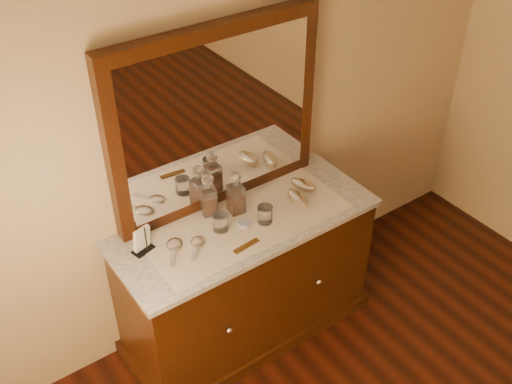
% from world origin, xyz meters
% --- Properties ---
extents(dresser_cabinet, '(1.40, 0.55, 0.82)m').
position_xyz_m(dresser_cabinet, '(0.00, 1.96, 0.41)').
color(dresser_cabinet, black).
rests_on(dresser_cabinet, floor).
extents(dresser_plinth, '(1.46, 0.59, 0.08)m').
position_xyz_m(dresser_plinth, '(0.00, 1.96, 0.04)').
color(dresser_plinth, black).
rests_on(dresser_plinth, floor).
extents(knob_left, '(0.04, 0.04, 0.04)m').
position_xyz_m(knob_left, '(-0.30, 1.67, 0.45)').
color(knob_left, silver).
rests_on(knob_left, dresser_cabinet).
extents(knob_right, '(0.04, 0.04, 0.04)m').
position_xyz_m(knob_right, '(0.30, 1.67, 0.45)').
color(knob_right, silver).
rests_on(knob_right, dresser_cabinet).
extents(marble_top, '(1.44, 0.59, 0.03)m').
position_xyz_m(marble_top, '(0.00, 1.96, 0.83)').
color(marble_top, white).
rests_on(marble_top, dresser_cabinet).
extents(mirror_frame, '(1.20, 0.08, 1.00)m').
position_xyz_m(mirror_frame, '(0.00, 2.20, 1.35)').
color(mirror_frame, black).
rests_on(mirror_frame, marble_top).
extents(mirror_glass, '(1.06, 0.01, 0.86)m').
position_xyz_m(mirror_glass, '(0.00, 2.17, 1.35)').
color(mirror_glass, white).
rests_on(mirror_glass, marble_top).
extents(lace_runner, '(1.10, 0.45, 0.00)m').
position_xyz_m(lace_runner, '(0.00, 1.94, 0.85)').
color(lace_runner, silver).
rests_on(lace_runner, marble_top).
extents(pin_dish, '(0.09, 0.09, 0.01)m').
position_xyz_m(pin_dish, '(-0.02, 1.93, 0.86)').
color(pin_dish, white).
rests_on(pin_dish, lace_runner).
extents(comb, '(0.15, 0.04, 0.01)m').
position_xyz_m(comb, '(-0.11, 1.78, 0.86)').
color(comb, brown).
rests_on(comb, lace_runner).
extents(napkin_rack, '(0.12, 0.09, 0.17)m').
position_xyz_m(napkin_rack, '(-0.55, 2.05, 0.92)').
color(napkin_rack, black).
rests_on(napkin_rack, marble_top).
extents(decanter_left, '(0.09, 0.09, 0.25)m').
position_xyz_m(decanter_left, '(-0.12, 2.11, 0.95)').
color(decanter_left, maroon).
rests_on(decanter_left, lace_runner).
extents(decanter_right, '(0.09, 0.09, 0.26)m').
position_xyz_m(decanter_right, '(0.00, 2.04, 0.95)').
color(decanter_right, maroon).
rests_on(decanter_right, lace_runner).
extents(brush_near, '(0.08, 0.17, 0.05)m').
position_xyz_m(brush_near, '(0.33, 1.92, 0.88)').
color(brush_near, tan).
rests_on(brush_near, lace_runner).
extents(brush_far, '(0.11, 0.17, 0.04)m').
position_xyz_m(brush_far, '(0.43, 2.00, 0.88)').
color(brush_far, tan).
rests_on(brush_far, lace_runner).
extents(hand_mirror_outer, '(0.16, 0.21, 0.02)m').
position_xyz_m(hand_mirror_outer, '(-0.41, 1.98, 0.86)').
color(hand_mirror_outer, silver).
rests_on(hand_mirror_outer, lace_runner).
extents(hand_mirror_inner, '(0.16, 0.17, 0.02)m').
position_xyz_m(hand_mirror_inner, '(-0.31, 1.93, 0.86)').
color(hand_mirror_inner, silver).
rests_on(hand_mirror_inner, lace_runner).
extents(tumblers, '(0.31, 0.16, 0.09)m').
position_xyz_m(tumblers, '(-0.03, 1.93, 0.90)').
color(tumblers, white).
rests_on(tumblers, lace_runner).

